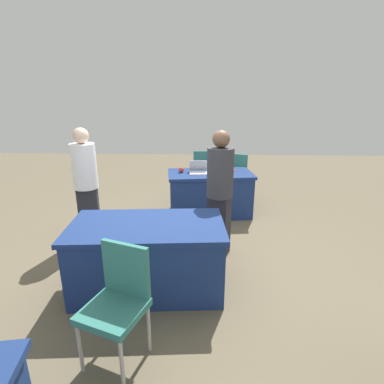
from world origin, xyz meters
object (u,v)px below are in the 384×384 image
Objects in this scene: chair_tucked_left at (118,298)px; person_presenter at (86,180)px; laptop_silver at (199,171)px; yarn_ball at (181,170)px; table_foreground at (210,193)px; chair_tucked_right at (238,173)px; person_attendee_browsing at (220,188)px; scissors_red at (233,171)px; table_mid_right at (148,256)px; chair_aisle at (204,169)px.

person_presenter reaches higher than chair_tucked_left.
yarn_ball is at bearing -7.59° from laptop_silver.
chair_tucked_right is at bearing -126.04° from table_foreground.
person_attendee_browsing reaches higher than scissors_red.
person_attendee_browsing is (-0.81, -0.84, 0.54)m from table_mid_right.
chair_tucked_left is (0.07, 0.93, 0.17)m from table_mid_right.
scissors_red is (-0.62, -0.13, -0.04)m from laptop_silver.
laptop_silver is (-1.59, -1.04, -0.11)m from person_presenter.
table_mid_right is 3.33m from chair_aisle.
chair_aisle reaches higher than chair_tucked_right.
table_foreground is 1.48m from person_attendee_browsing.
table_mid_right is (0.72, 2.22, 0.00)m from table_foreground.
chair_tucked_right is 10.18× the size of yarn_ball.
table_foreground is at bearing -84.17° from chair_aisle.
chair_tucked_right is 3.03m from person_presenter.
chair_tucked_right is 0.73m from scissors_red.
person_attendee_browsing is at bearing -133.88° from table_mid_right.
person_presenter is 4.96× the size of laptop_silver.
chair_tucked_left reaches higher than table_foreground.
yarn_ball is at bearing -74.71° from chair_tucked_left.
person_presenter is 9.14× the size of scissors_red.
person_presenter is at bearing 39.64° from yarn_ball.
chair_aisle is 1.10m from scissors_red.
table_foreground is 4.66× the size of laptop_silver.
person_attendee_browsing reaches higher than table_mid_right.
yarn_ball reaches higher than table_foreground.
chair_tucked_right is at bearing -143.76° from yarn_ball.
table_foreground is 1.61× the size of chair_tucked_left.
person_presenter reaches higher than chair_aisle.
chair_tucked_left reaches higher than table_mid_right.
chair_tucked_left is at bearing -87.24° from chair_tucked_right.
person_presenter reaches higher than scissors_red.
chair_tucked_right is 0.99× the size of chair_aisle.
laptop_silver is 0.63m from scissors_red.
laptop_silver reaches higher than scissors_red.
laptop_silver is (-0.58, -3.12, 0.25)m from chair_tucked_left.
person_attendee_browsing reaches higher than laptop_silver.
yarn_ball is at bearing 0.26° from table_foreground.
person_presenter reaches higher than laptop_silver.
yarn_ball is (0.51, 0.00, 0.43)m from table_foreground.
person_attendee_browsing is at bearing 113.42° from yarn_ball.
table_foreground is 16.16× the size of yarn_ball.
scissors_red is at bearing 106.84° from person_attendee_browsing.
person_attendee_browsing reaches higher than yarn_ball.
chair_tucked_left is 0.99× the size of chair_tucked_right.
person_presenter reaches higher than table_foreground.
chair_tucked_right is at bearing -169.22° from scissors_red.
chair_tucked_right is at bearing 26.14° from person_presenter.
yarn_ball is (-0.21, -2.22, 0.43)m from table_mid_right.
chair_aisle is at bearing -110.46° from yarn_ball.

